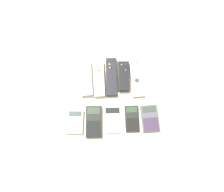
% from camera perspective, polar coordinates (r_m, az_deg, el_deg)
% --- Properties ---
extents(ground_plane, '(3.00, 3.00, 0.00)m').
position_cam_1_polar(ground_plane, '(1.10, 0.04, -1.37)').
color(ground_plane, beige).
extents(remote_0, '(0.07, 0.19, 0.03)m').
position_cam_1_polar(remote_0, '(1.13, -6.75, 4.56)').
color(remote_0, '#B7B7BC').
rests_on(remote_0, ground_plane).
extents(remote_1, '(0.06, 0.19, 0.03)m').
position_cam_1_polar(remote_1, '(1.12, -3.43, 4.46)').
color(remote_1, silver).
rests_on(remote_1, ground_plane).
extents(remote_2, '(0.06, 0.20, 0.02)m').
position_cam_1_polar(remote_2, '(1.12, -0.20, 5.00)').
color(remote_2, black).
rests_on(remote_2, ground_plane).
extents(remote_3, '(0.06, 0.16, 0.03)m').
position_cam_1_polar(remote_3, '(1.12, 3.08, 5.14)').
color(remote_3, black).
rests_on(remote_3, ground_plane).
extents(remote_4, '(0.06, 0.20, 0.02)m').
position_cam_1_polar(remote_4, '(1.13, 6.44, 4.63)').
color(remote_4, white).
rests_on(remote_4, ground_plane).
extents(calculator_0, '(0.08, 0.12, 0.02)m').
position_cam_1_polar(calculator_0, '(1.09, -9.63, -6.71)').
color(calculator_0, beige).
rests_on(calculator_0, ground_plane).
extents(calculator_1, '(0.08, 0.16, 0.02)m').
position_cam_1_polar(calculator_1, '(1.08, -4.78, -6.69)').
color(calculator_1, black).
rests_on(calculator_1, ground_plane).
extents(calculator_2, '(0.09, 0.13, 0.01)m').
position_cam_1_polar(calculator_2, '(1.08, 0.38, -6.17)').
color(calculator_2, silver).
rests_on(calculator_2, ground_plane).
extents(calculator_3, '(0.07, 0.13, 0.01)m').
position_cam_1_polar(calculator_3, '(1.08, 5.23, -5.92)').
color(calculator_3, black).
rests_on(calculator_3, ground_plane).
extents(calculator_4, '(0.09, 0.14, 0.01)m').
position_cam_1_polar(calculator_4, '(1.09, 9.89, -5.76)').
color(calculator_4, '#4C4C51').
rests_on(calculator_4, ground_plane).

